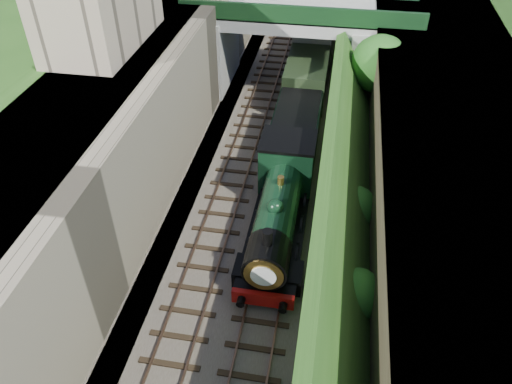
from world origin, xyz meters
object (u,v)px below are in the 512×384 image
tree (381,65)px  tender (296,134)px  road_bridge (308,38)px  locomotive (279,208)px

tree → tender: (-4.71, -3.98, -3.03)m
road_bridge → locomotive: road_bridge is taller
road_bridge → tree: size_ratio=2.42×
road_bridge → tender: road_bridge is taller
tender → tree: bearing=40.2°
locomotive → tender: locomotive is taller
tree → tender: bearing=-139.8°
road_bridge → tender: (0.26, -9.02, -2.46)m
road_bridge → locomotive: size_ratio=1.56×
road_bridge → locomotive: bearing=-89.1°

